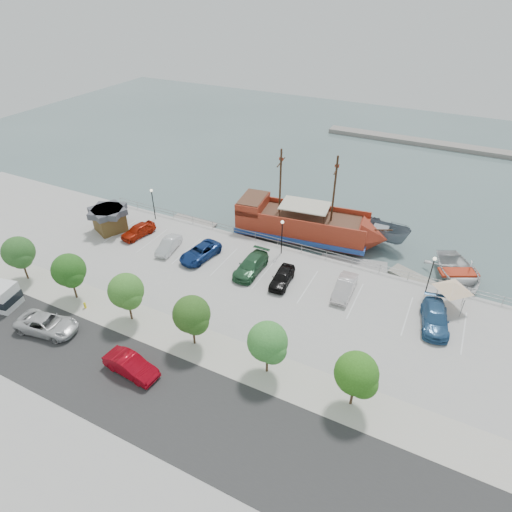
% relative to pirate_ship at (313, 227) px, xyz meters
% --- Properties ---
extents(ground, '(160.00, 160.00, 0.00)m').
position_rel_pirate_ship_xyz_m(ground, '(-1.65, -12.27, -1.98)').
color(ground, '#4C5F5F').
extents(land_slab, '(100.00, 58.00, 1.20)m').
position_rel_pirate_ship_xyz_m(land_slab, '(-1.65, -33.27, -1.58)').
color(land_slab, '#A9A7A4').
rests_on(land_slab, ground).
extents(street, '(100.00, 8.00, 0.04)m').
position_rel_pirate_ship_xyz_m(street, '(-1.65, -28.27, -0.97)').
color(street, '#2D2D2D').
rests_on(street, land_slab).
extents(sidewalk, '(100.00, 4.00, 0.05)m').
position_rel_pirate_ship_xyz_m(sidewalk, '(-1.65, -22.27, -0.96)').
color(sidewalk, beige).
rests_on(sidewalk, land_slab).
extents(seawall_railing, '(50.00, 0.06, 1.00)m').
position_rel_pirate_ship_xyz_m(seawall_railing, '(-1.65, -4.47, -0.45)').
color(seawall_railing, gray).
rests_on(seawall_railing, land_slab).
extents(far_shore, '(40.00, 3.00, 0.80)m').
position_rel_pirate_ship_xyz_m(far_shore, '(8.35, 42.73, -1.58)').
color(far_shore, gray).
rests_on(far_shore, ground).
extents(pirate_ship, '(18.93, 7.28, 11.80)m').
position_rel_pirate_ship_xyz_m(pirate_ship, '(0.00, 0.00, 0.00)').
color(pirate_ship, '#9B2D18').
rests_on(pirate_ship, ground).
extents(patrol_boat, '(7.80, 4.30, 2.85)m').
position_rel_pirate_ship_xyz_m(patrol_boat, '(7.59, 3.15, -0.55)').
color(patrol_boat, slate).
rests_on(patrol_boat, ground).
extents(speedboat, '(8.66, 9.69, 1.65)m').
position_rel_pirate_ship_xyz_m(speedboat, '(17.03, -0.77, -1.15)').
color(speedboat, silver).
rests_on(speedboat, ground).
extents(dock_west, '(6.34, 1.84, 0.36)m').
position_rel_pirate_ship_xyz_m(dock_west, '(-15.59, -3.07, -1.80)').
color(dock_west, gray).
rests_on(dock_west, ground).
extents(dock_mid, '(7.72, 3.62, 0.43)m').
position_rel_pirate_ship_xyz_m(dock_mid, '(6.23, -3.07, -1.76)').
color(dock_mid, gray).
rests_on(dock_mid, ground).
extents(dock_east, '(7.19, 4.38, 0.40)m').
position_rel_pirate_ship_xyz_m(dock_east, '(13.60, -3.07, -1.78)').
color(dock_east, gray).
rests_on(dock_east, ground).
extents(shed, '(4.82, 4.82, 3.00)m').
position_rel_pirate_ship_xyz_m(shed, '(-22.89, -10.47, 0.62)').
color(shed, brown).
rests_on(shed, land_slab).
extents(canopy_tent, '(3.97, 3.97, 3.24)m').
position_rel_pirate_ship_xyz_m(canopy_tent, '(16.59, -7.00, 1.85)').
color(canopy_tent, slate).
rests_on(canopy_tent, land_slab).
extents(street_van, '(6.03, 3.56, 1.57)m').
position_rel_pirate_ship_xyz_m(street_van, '(-15.37, -26.87, -0.19)').
color(street_van, silver).
rests_on(street_van, street).
extents(street_sedan, '(4.97, 2.09, 1.60)m').
position_rel_pirate_ship_xyz_m(street_sedan, '(-5.40, -27.28, -0.18)').
color(street_sedan, '#970411').
rests_on(street_sedan, street).
extents(fire_hydrant, '(0.24, 0.24, 0.70)m').
position_rel_pirate_ship_xyz_m(fire_hydrant, '(-14.69, -23.07, -0.60)').
color(fire_hydrant, yellow).
rests_on(fire_hydrant, sidewalk).
extents(lamp_post_left, '(0.36, 0.36, 4.28)m').
position_rel_pirate_ship_xyz_m(lamp_post_left, '(-19.65, -5.77, 1.96)').
color(lamp_post_left, black).
rests_on(lamp_post_left, land_slab).
extents(lamp_post_mid, '(0.36, 0.36, 4.28)m').
position_rel_pirate_ship_xyz_m(lamp_post_mid, '(-1.65, -5.77, 1.96)').
color(lamp_post_mid, black).
rests_on(lamp_post_mid, land_slab).
extents(lamp_post_right, '(0.36, 0.36, 4.28)m').
position_rel_pirate_ship_xyz_m(lamp_post_right, '(14.35, -5.77, 1.96)').
color(lamp_post_right, black).
rests_on(lamp_post_right, land_slab).
extents(tree_a, '(3.30, 3.20, 5.00)m').
position_rel_pirate_ship_xyz_m(tree_a, '(-23.51, -22.34, 2.32)').
color(tree_a, '#473321').
rests_on(tree_a, sidewalk).
extents(tree_b, '(3.30, 3.20, 5.00)m').
position_rel_pirate_ship_xyz_m(tree_b, '(-16.51, -22.34, 2.32)').
color(tree_b, '#473321').
rests_on(tree_b, sidewalk).
extents(tree_c, '(3.30, 3.20, 5.00)m').
position_rel_pirate_ship_xyz_m(tree_c, '(-9.51, -22.34, 2.32)').
color(tree_c, '#473321').
rests_on(tree_c, sidewalk).
extents(tree_d, '(3.30, 3.20, 5.00)m').
position_rel_pirate_ship_xyz_m(tree_d, '(-2.51, -22.34, 2.32)').
color(tree_d, '#473321').
rests_on(tree_d, sidewalk).
extents(tree_e, '(3.30, 3.20, 5.00)m').
position_rel_pirate_ship_xyz_m(tree_e, '(4.49, -22.34, 2.32)').
color(tree_e, '#473321').
rests_on(tree_e, sidewalk).
extents(tree_f, '(3.30, 3.20, 5.00)m').
position_rel_pirate_ship_xyz_m(tree_f, '(11.49, -22.34, 2.32)').
color(tree_f, '#473321').
rests_on(tree_f, sidewalk).
extents(parked_car_a, '(2.68, 4.77, 1.53)m').
position_rel_pirate_ship_xyz_m(parked_car_a, '(-18.83, -10.08, -0.21)').
color(parked_car_a, '#A71D09').
rests_on(parked_car_a, land_slab).
extents(parked_car_b, '(2.11, 4.45, 1.41)m').
position_rel_pirate_ship_xyz_m(parked_car_b, '(-13.57, -11.06, -0.27)').
color(parked_car_b, silver).
rests_on(parked_car_b, land_slab).
extents(parked_car_c, '(3.29, 5.63, 1.47)m').
position_rel_pirate_ship_xyz_m(parked_car_c, '(-9.45, -10.74, -0.24)').
color(parked_car_c, navy).
rests_on(parked_car_c, land_slab).
extents(parked_car_d, '(2.27, 5.56, 1.61)m').
position_rel_pirate_ship_xyz_m(parked_car_d, '(-3.13, -10.54, -0.17)').
color(parked_car_d, '#2B5C38').
rests_on(parked_car_d, land_slab).
extents(parked_car_e, '(2.16, 4.60, 1.52)m').
position_rel_pirate_ship_xyz_m(parked_car_e, '(0.69, -10.93, -0.22)').
color(parked_car_e, black).
rests_on(parked_car_e, land_slab).
extents(parked_car_f, '(1.79, 4.80, 1.57)m').
position_rel_pirate_ship_xyz_m(parked_car_f, '(6.99, -9.67, -0.19)').
color(parked_car_f, silver).
rests_on(parked_car_f, land_slab).
extents(parked_car_h, '(3.28, 5.92, 1.62)m').
position_rel_pirate_ship_xyz_m(parked_car_h, '(15.71, -10.43, -0.17)').
color(parked_car_h, '#2B5784').
rests_on(parked_car_h, land_slab).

